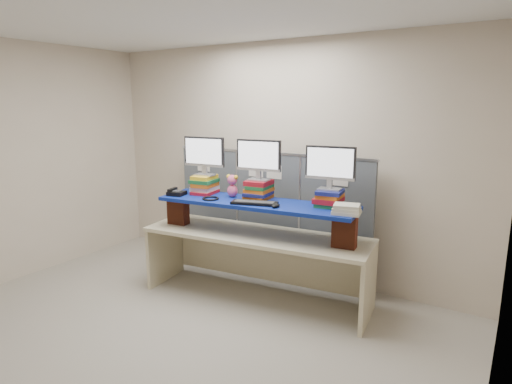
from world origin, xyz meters
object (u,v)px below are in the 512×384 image
Objects in this scene: monitor_right at (330,165)px; monitor_left at (204,154)px; monitor_center at (259,157)px; keyboard at (254,203)px; desk at (256,247)px; blue_board at (256,203)px; desk_phone at (176,193)px.

monitor_left is at bearing 180.00° from monitor_right.
keyboard is (0.09, -0.23, -0.43)m from monitor_center.
monitor_left is at bearing 170.29° from desk.
monitor_center is at bearing 102.49° from desk.
monitor_right is at bearing 8.36° from keyboard.
keyboard reaches higher than blue_board.
monitor_center is 1.02m from desk_phone.
blue_board is 0.87m from monitor_right.
monitor_left reaches higher than monitor_center.
blue_board is 4.26× the size of monitor_center.
desk is 1.17m from monitor_right.
monitor_right is at bearing 9.07° from blue_board.
blue_board is 4.27× the size of keyboard.
blue_board is at bearing -170.93° from monitor_right.
desk_phone reaches higher than desk.
keyboard is (0.75, -0.14, -0.44)m from monitor_left.
monitor_center is 0.50m from keyboard.
monitor_center is at bearing -0.00° from monitor_left.
desk_phone is at bearing -172.56° from monitor_right.
keyboard is at bearing -74.79° from monitor_center.
monitor_right is at bearing 9.07° from desk.
keyboard is at bearing -72.16° from desk.
desk is 1.07m from desk_phone.
monitor_right is (1.42, 0.18, -0.04)m from monitor_left.
monitor_right reaches higher than blue_board.
monitor_center is (-0.04, 0.11, 0.46)m from blue_board.
monitor_left reaches higher than desk_phone.
desk is at bearing -77.51° from monitor_center.
keyboard is at bearing -7.06° from desk_phone.
monitor_right reaches higher than desk.
desk is at bearing 97.57° from keyboard.
blue_board is 0.13m from keyboard.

